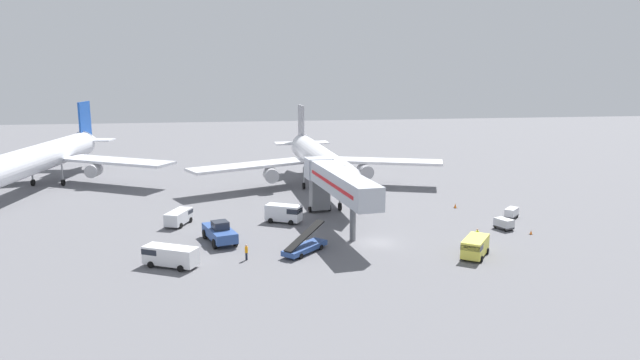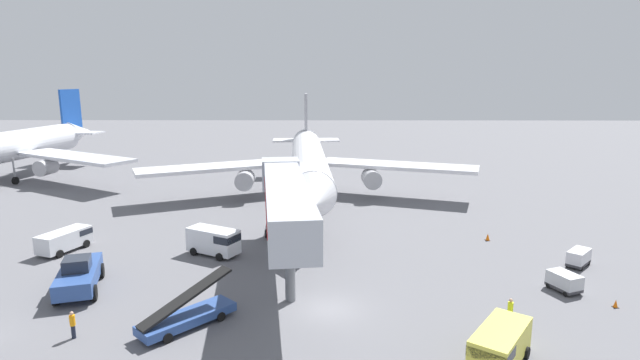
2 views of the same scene
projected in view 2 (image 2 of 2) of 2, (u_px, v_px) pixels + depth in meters
ground_plane at (327, 309)px, 33.02m from camera, size 300.00×300.00×0.00m
airplane_at_gate at (308, 161)px, 61.47m from camera, size 42.72×43.89×12.62m
jet_bridge at (285, 199)px, 39.25m from camera, size 5.99×22.26×7.46m
pushback_tug at (79, 275)px, 35.66m from camera, size 4.27×6.89×2.57m
belt_loader_truck at (187, 315)px, 30.50m from camera, size 5.50×5.66×3.01m
service_van_far_center at (66, 239)px, 43.97m from camera, size 3.40×5.00×1.83m
service_van_mid_right at (499, 345)px, 26.28m from camera, size 4.39×4.97×2.06m
service_van_near_right at (215, 240)px, 42.83m from camera, size 4.90×3.79×2.31m
baggage_cart_mid_center at (579, 257)px, 40.39m from camera, size 2.55×2.57×1.36m
baggage_cart_far_right at (564, 281)px, 35.67m from camera, size 2.11×2.55×1.34m
ground_crew_worker_foreground at (510, 311)px, 30.68m from camera, size 0.47×0.47×1.75m
ground_crew_worker_midground at (73, 324)px, 29.14m from camera, size 0.43×0.43×1.68m
safety_cone_alpha at (488, 237)px, 46.86m from camera, size 0.44×0.44×0.67m
safety_cone_bravo at (616, 304)px, 33.18m from camera, size 0.34×0.34×0.53m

